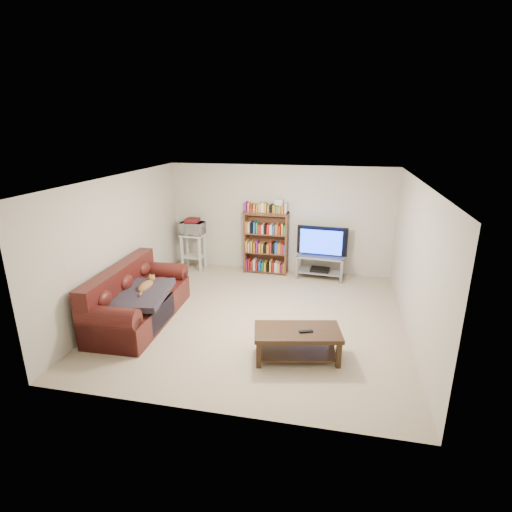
% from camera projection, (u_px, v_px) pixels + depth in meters
% --- Properties ---
extents(floor, '(5.00, 5.00, 0.00)m').
position_uv_depth(floor, '(257.00, 317.00, 7.01)').
color(floor, '#C4B192').
rests_on(floor, ground).
extents(ceiling, '(5.00, 5.00, 0.00)m').
position_uv_depth(ceiling, '(257.00, 180.00, 6.26)').
color(ceiling, white).
rests_on(ceiling, ground).
extents(wall_back, '(5.00, 0.00, 5.00)m').
position_uv_depth(wall_back, '(280.00, 219.00, 8.96)').
color(wall_back, beige).
rests_on(wall_back, ground).
extents(wall_front, '(5.00, 0.00, 5.00)m').
position_uv_depth(wall_front, '(210.00, 321.00, 4.31)').
color(wall_front, beige).
rests_on(wall_front, ground).
extents(wall_left, '(0.00, 5.00, 5.00)m').
position_uv_depth(wall_left, '(120.00, 244.00, 7.12)').
color(wall_left, beige).
rests_on(wall_left, ground).
extents(wall_right, '(0.00, 5.00, 5.00)m').
position_uv_depth(wall_right, '(416.00, 262.00, 6.14)').
color(wall_right, beige).
rests_on(wall_right, ground).
extents(sofa, '(1.03, 2.26, 0.95)m').
position_uv_depth(sofa, '(135.00, 302.00, 6.82)').
color(sofa, '#451511').
rests_on(sofa, floor).
extents(blanket, '(0.98, 1.21, 0.19)m').
position_uv_depth(blanket, '(141.00, 294.00, 6.58)').
color(blanket, '#2C2630').
rests_on(blanket, sofa).
extents(cat, '(0.26, 0.62, 0.18)m').
position_uv_depth(cat, '(146.00, 286.00, 6.75)').
color(cat, brown).
rests_on(cat, sofa).
extents(coffee_table, '(1.32, 0.85, 0.44)m').
position_uv_depth(coffee_table, '(297.00, 338.00, 5.70)').
color(coffee_table, '#311F11').
rests_on(coffee_table, floor).
extents(remote, '(0.21, 0.12, 0.02)m').
position_uv_depth(remote, '(306.00, 331.00, 5.60)').
color(remote, black).
rests_on(remote, coffee_table).
extents(tv_stand, '(1.05, 0.54, 0.51)m').
position_uv_depth(tv_stand, '(320.00, 263.00, 8.72)').
color(tv_stand, '#999EA3').
rests_on(tv_stand, floor).
extents(television, '(1.10, 0.23, 0.63)m').
position_uv_depth(television, '(321.00, 242.00, 8.58)').
color(television, black).
rests_on(television, tv_stand).
extents(dvd_player, '(0.43, 0.32, 0.06)m').
position_uv_depth(dvd_player, '(320.00, 270.00, 8.77)').
color(dvd_player, black).
rests_on(dvd_player, tv_stand).
extents(bookshelf, '(0.99, 0.33, 1.41)m').
position_uv_depth(bookshelf, '(266.00, 242.00, 8.94)').
color(bookshelf, '#532F1D').
rests_on(bookshelf, floor).
extents(shelf_clutter, '(0.72, 0.22, 0.28)m').
position_uv_depth(shelf_clutter, '(271.00, 207.00, 8.69)').
color(shelf_clutter, silver).
rests_on(shelf_clutter, bookshelf).
extents(microwave_stand, '(0.54, 0.41, 0.84)m').
position_uv_depth(microwave_stand, '(193.00, 247.00, 9.23)').
color(microwave_stand, silver).
rests_on(microwave_stand, floor).
extents(microwave, '(0.54, 0.38, 0.29)m').
position_uv_depth(microwave, '(192.00, 228.00, 9.09)').
color(microwave, silver).
rests_on(microwave, microwave_stand).
extents(game_boxes, '(0.32, 0.28, 0.05)m').
position_uv_depth(game_boxes, '(192.00, 221.00, 9.04)').
color(game_boxes, maroon).
rests_on(game_boxes, microwave).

